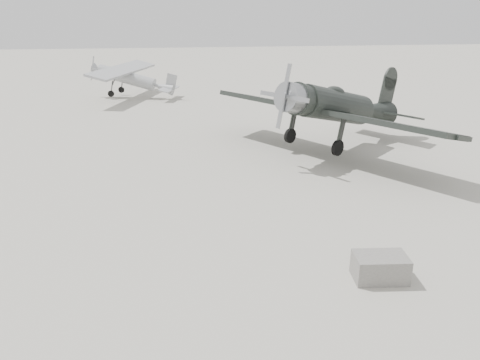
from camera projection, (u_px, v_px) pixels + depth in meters
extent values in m
plane|color=#9C968A|center=(272.00, 224.00, 16.69)|extent=(160.00, 160.00, 0.00)
cylinder|color=black|center=(335.00, 107.00, 24.19)|extent=(5.04, 4.13, 1.59)
cone|color=black|center=(375.00, 97.00, 26.54)|extent=(3.28, 2.89, 1.48)
cylinder|color=#AAACAE|center=(290.00, 117.00, 21.99)|extent=(1.64, 1.74, 1.41)
cone|color=#AAACAE|center=(280.00, 119.00, 21.55)|extent=(0.69, 0.75, 0.64)
cube|color=#AAACAE|center=(281.00, 118.00, 21.61)|extent=(0.17, 0.21, 2.96)
ellipsoid|color=black|center=(333.00, 94.00, 23.80)|extent=(1.47, 1.34, 0.52)
cube|color=black|center=(325.00, 116.00, 23.82)|extent=(9.65, 12.64, 0.25)
cube|color=black|center=(384.00, 94.00, 27.10)|extent=(3.72, 4.66, 0.11)
cube|color=black|center=(387.00, 77.00, 26.87)|extent=(1.19, 0.86, 2.05)
cylinder|color=black|center=(342.00, 154.00, 23.01)|extent=(0.74, 0.59, 0.77)
cylinder|color=black|center=(295.00, 142.00, 25.13)|extent=(0.74, 0.59, 0.77)
cylinder|color=#333333|center=(343.00, 139.00, 22.74)|extent=(0.17, 0.17, 1.59)
cylinder|color=#333333|center=(296.00, 128.00, 24.87)|extent=(0.17, 0.17, 1.59)
cylinder|color=black|center=(386.00, 103.00, 27.47)|extent=(0.26, 0.22, 0.25)
cylinder|color=gray|center=(127.00, 78.00, 39.57)|extent=(4.99, 2.56, 1.04)
cone|color=gray|center=(164.00, 79.00, 39.01)|extent=(1.91, 1.44, 0.95)
cone|color=gray|center=(97.00, 77.00, 40.03)|extent=(0.85, 1.11, 0.98)
cube|color=gray|center=(92.00, 77.00, 40.10)|extent=(0.09, 0.14, 2.08)
cube|color=gray|center=(122.00, 70.00, 39.43)|extent=(5.02, 10.43, 0.17)
cube|color=gray|center=(169.00, 78.00, 38.92)|extent=(1.83, 3.32, 0.08)
cube|color=gray|center=(170.00, 71.00, 38.69)|extent=(0.83, 0.34, 1.23)
cylinder|color=black|center=(115.00, 96.00, 39.24)|extent=(0.54, 0.29, 0.53)
cylinder|color=black|center=(125.00, 92.00, 41.16)|extent=(0.54, 0.29, 0.53)
cylinder|color=#333333|center=(114.00, 90.00, 39.05)|extent=(0.11, 0.11, 1.13)
cylinder|color=#333333|center=(124.00, 86.00, 40.97)|extent=(0.11, 0.11, 1.13)
cylinder|color=black|center=(172.00, 82.00, 39.00)|extent=(0.18, 0.12, 0.17)
cube|color=slate|center=(380.00, 267.00, 13.17)|extent=(1.56, 1.07, 0.74)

